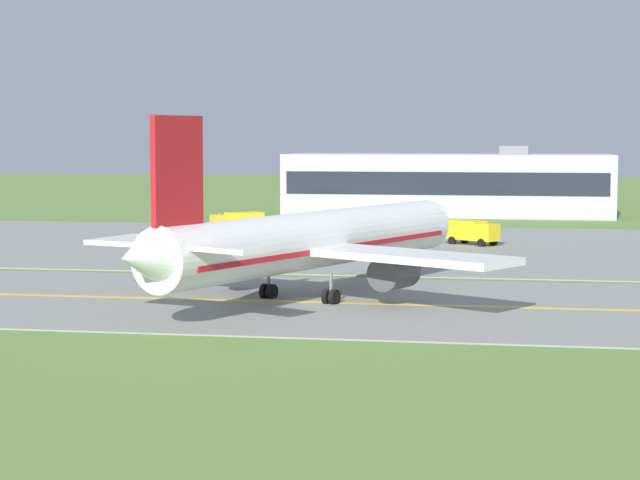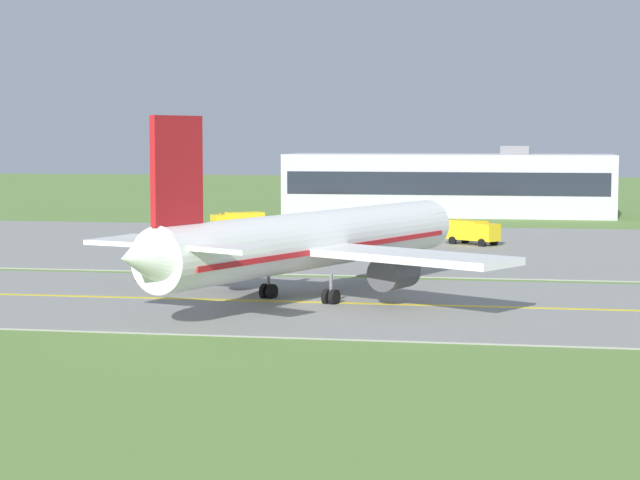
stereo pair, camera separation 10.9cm
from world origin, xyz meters
The scene contains 8 objects.
ground_plane centered at (0.00, 0.00, 0.00)m, with size 500.00×500.00×0.00m, color olive.
taxiway_strip centered at (0.00, 0.00, 0.05)m, with size 240.00×28.00×0.10m, color gray.
apron_pad centered at (10.00, 42.00, 0.05)m, with size 140.00×52.00×0.10m, color gray.
taxiway_centreline centered at (0.00, 0.00, 0.11)m, with size 220.00×0.60×0.01m, color yellow.
airplane_lead centered at (-0.73, 1.94, 4.13)m, with size 31.24×37.86×12.70m.
service_truck_catering centered at (-19.02, 53.16, 1.53)m, with size 6.09×5.13×2.60m.
service_truck_pushback centered at (8.23, 44.84, 1.53)m, with size 6.07×5.17×2.60m.
terminal_building centered at (2.57, 91.19, 4.41)m, with size 46.46×13.81×9.99m.
Camera 2 is at (14.57, -78.84, 11.58)m, focal length 66.24 mm.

